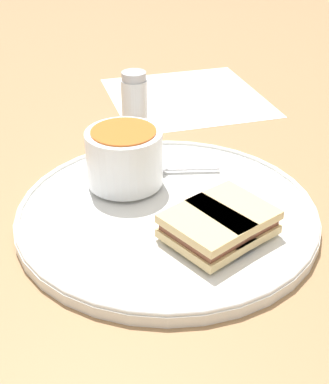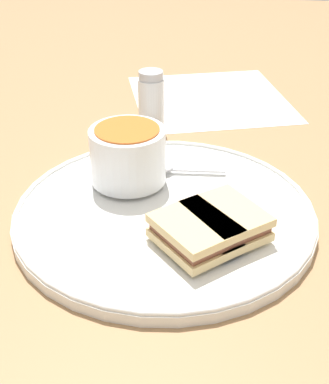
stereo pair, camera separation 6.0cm
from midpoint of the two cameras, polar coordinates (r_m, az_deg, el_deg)
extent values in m
plane|color=#9E754C|center=(0.62, 2.77, -2.93)|extent=(2.40, 2.40, 0.00)
cylinder|color=white|center=(0.62, 2.79, -2.44)|extent=(0.35, 0.35, 0.01)
torus|color=white|center=(0.61, 2.81, -1.83)|extent=(0.34, 0.34, 0.01)
cylinder|color=white|center=(0.66, -1.23, 1.51)|extent=(0.05, 0.05, 0.01)
cylinder|color=white|center=(0.65, -1.27, 3.85)|extent=(0.09, 0.09, 0.07)
cylinder|color=orange|center=(0.63, -1.30, 6.46)|extent=(0.08, 0.08, 0.01)
cube|color=silver|center=(0.68, 6.03, 2.24)|extent=(0.07, 0.01, 0.00)
ellipsoid|color=silver|center=(0.68, 2.00, 2.58)|extent=(0.04, 0.03, 0.01)
cube|color=#DBBC7F|center=(0.55, 6.36, -5.22)|extent=(0.10, 0.11, 0.01)
cube|color=brown|center=(0.55, 6.42, -4.46)|extent=(0.10, 0.10, 0.01)
cube|color=#DBBC7F|center=(0.54, 6.47, -3.69)|extent=(0.10, 0.11, 0.01)
cube|color=#DBBC7F|center=(0.58, 9.47, -3.86)|extent=(0.10, 0.11, 0.01)
cube|color=brown|center=(0.57, 9.54, -3.12)|extent=(0.10, 0.10, 0.01)
cube|color=#DBBC7F|center=(0.56, 9.62, -2.37)|extent=(0.10, 0.11, 0.01)
cylinder|color=silver|center=(0.81, 0.73, 9.12)|extent=(0.04, 0.04, 0.08)
cylinder|color=#B7B7BC|center=(0.79, 0.75, 12.32)|extent=(0.04, 0.04, 0.01)
cube|color=white|center=(0.95, 6.70, 9.84)|extent=(0.32, 0.32, 0.00)
camera|label=1|loc=(0.03, -87.14, 1.77)|focal=50.00mm
camera|label=2|loc=(0.03, 92.86, -1.77)|focal=50.00mm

